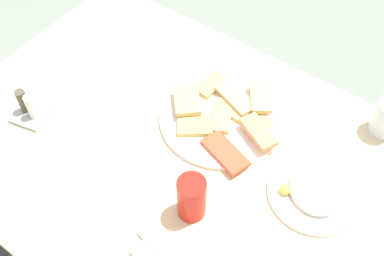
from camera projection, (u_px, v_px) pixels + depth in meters
ground_plane at (178, 254)px, 1.75m from camera, size 6.00×6.00×0.00m
dining_table at (173, 162)px, 1.25m from camera, size 1.19×0.87×0.70m
pide_platter at (223, 116)px, 1.24m from camera, size 0.34×0.33×0.05m
salad_plate_greens at (314, 191)px, 1.10m from camera, size 0.22×0.22×0.04m
soda_can at (192, 198)px, 1.04m from camera, size 0.09×0.09×0.12m
condiment_caddy at (29, 109)px, 1.24m from camera, size 0.11×0.11×0.08m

